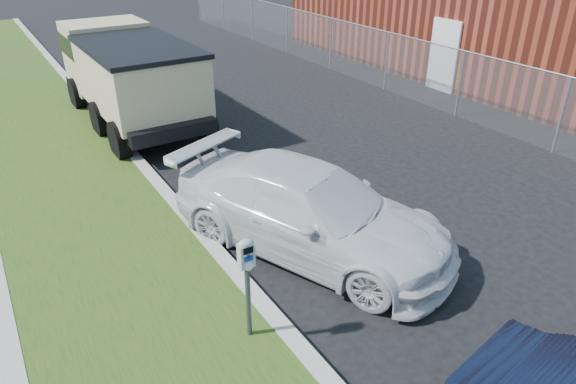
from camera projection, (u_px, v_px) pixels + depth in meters
ground at (390, 247)px, 8.66m from camera, size 120.00×120.00×0.00m
streetside at (12, 291)px, 7.54m from camera, size 6.12×50.00×0.15m
chainlink_fence at (388, 50)px, 16.10m from camera, size 0.06×30.06×30.00m
brick_building at (493, 2)px, 19.23m from camera, size 9.20×14.20×4.17m
parking_meter at (247, 268)px, 6.18m from camera, size 0.20×0.14×1.45m
white_wagon at (305, 209)px, 8.39m from camera, size 3.77×5.26×1.42m
dump_truck at (128, 73)px, 13.50m from camera, size 2.49×6.05×2.35m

